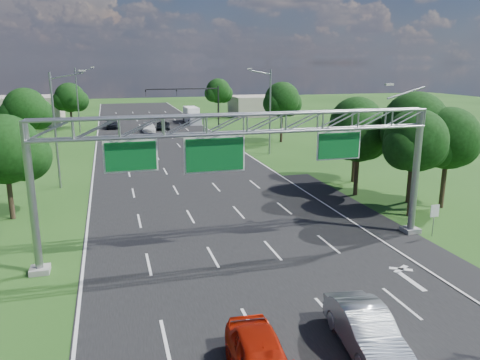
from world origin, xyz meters
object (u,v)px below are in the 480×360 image
object	(u,v)px
traffic_signal	(198,97)
silver_sedan	(366,330)
regulatory_sign	(435,214)
sign_gantry	(247,134)
box_truck	(192,116)

from	to	relation	value
traffic_signal	silver_sedan	xyz separation A→B (m)	(-5.52, -63.67, -4.34)
regulatory_sign	sign_gantry	bearing A→B (deg)	175.17
sign_gantry	silver_sedan	size ratio (longest dim) A/B	4.67
traffic_signal	box_truck	distance (m)	8.28
silver_sedan	traffic_signal	bearing A→B (deg)	91.68
traffic_signal	regulatory_sign	bearing A→B (deg)	-84.80
traffic_signal	silver_sedan	bearing A→B (deg)	-94.96
regulatory_sign	box_truck	bearing A→B (deg)	94.36
regulatory_sign	traffic_signal	world-z (taller)	traffic_signal
regulatory_sign	box_truck	xyz separation A→B (m)	(-4.68, 61.37, -0.14)
sign_gantry	traffic_signal	xyz separation A→B (m)	(7.15, 53.00, -1.72)
sign_gantry	regulatory_sign	size ratio (longest dim) A/B	11.19
sign_gantry	box_truck	size ratio (longest dim) A/B	3.11
sign_gantry	regulatory_sign	bearing A→B (deg)	-4.83
sign_gantry	traffic_signal	world-z (taller)	sign_gantry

